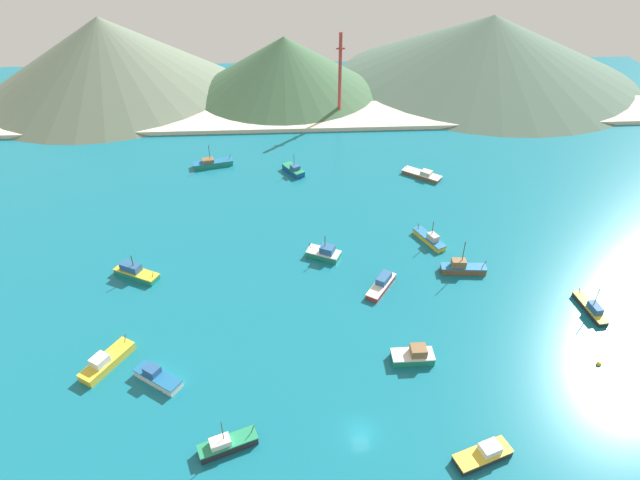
{
  "coord_description": "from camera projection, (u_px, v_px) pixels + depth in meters",
  "views": [
    {
      "loc": [
        -8.34,
        -45.94,
        66.71
      ],
      "look_at": [
        -3.4,
        44.35,
        2.3
      ],
      "focal_mm": 30.29,
      "sensor_mm": 36.0,
      "label": 1
    }
  ],
  "objects": [
    {
      "name": "fishing_boat_13",
      "position": [
        135.0,
        272.0,
        104.51
      ],
      "size": [
        9.43,
        6.61,
        5.05
      ],
      "color": "#198466",
      "rests_on": "ground"
    },
    {
      "name": "fishing_boat_11",
      "position": [
        157.0,
        377.0,
        83.61
      ],
      "size": [
        8.18,
        6.75,
        2.53
      ],
      "color": "silver",
      "rests_on": "ground"
    },
    {
      "name": "fishing_boat_6",
      "position": [
        227.0,
        444.0,
        74.03
      ],
      "size": [
        8.5,
        5.09,
        5.99
      ],
      "color": "#232328",
      "rests_on": "ground"
    },
    {
      "name": "fishing_boat_10",
      "position": [
        294.0,
        170.0,
        138.85
      ],
      "size": [
        5.96,
        7.49,
        5.52
      ],
      "color": "#14478C",
      "rests_on": "ground"
    },
    {
      "name": "fishing_boat_5",
      "position": [
        106.0,
        361.0,
        86.1
      ],
      "size": [
        7.51,
        9.63,
        2.95
      ],
      "color": "gold",
      "rests_on": "ground"
    },
    {
      "name": "fishing_boat_2",
      "position": [
        422.0,
        174.0,
        137.33
      ],
      "size": [
        9.79,
        8.63,
        1.96
      ],
      "color": "brown",
      "rests_on": "ground"
    },
    {
      "name": "beach_strip",
      "position": [
        319.0,
        116.0,
        168.21
      ],
      "size": [
        247.0,
        20.82,
        1.2
      ],
      "primitive_type": "cube",
      "color": "beige",
      "rests_on": "ground"
    },
    {
      "name": "fishing_boat_4",
      "position": [
        324.0,
        253.0,
        109.57
      ],
      "size": [
        7.44,
        5.74,
        5.22
      ],
      "color": "#198466",
      "rests_on": "ground"
    },
    {
      "name": "fishing_boat_12",
      "position": [
        213.0,
        163.0,
        142.12
      ],
      "size": [
        10.61,
        5.26,
        6.0
      ],
      "color": "#198466",
      "rests_on": "ground"
    },
    {
      "name": "hill_west",
      "position": [
        105.0,
        55.0,
        180.76
      ],
      "size": [
        86.62,
        86.62,
        24.75
      ],
      "color": "#60705B",
      "rests_on": "ground"
    },
    {
      "name": "hill_central",
      "position": [
        285.0,
        65.0,
        181.06
      ],
      "size": [
        65.89,
        65.89,
        18.94
      ],
      "color": "#3D6042",
      "rests_on": "ground"
    },
    {
      "name": "fishing_boat_8",
      "position": [
        484.0,
        454.0,
        72.87
      ],
      "size": [
        8.64,
        5.33,
        2.29
      ],
      "color": "#232328",
      "rests_on": "ground"
    },
    {
      "name": "hill_east",
      "position": [
        489.0,
        47.0,
        193.72
      ],
      "size": [
        107.02,
        107.02,
        21.87
      ],
      "color": "#4C6656",
      "rests_on": "ground"
    },
    {
      "name": "fishing_boat_9",
      "position": [
        462.0,
        268.0,
        105.62
      ],
      "size": [
        8.98,
        3.1,
        7.34
      ],
      "color": "brown",
      "rests_on": "ground"
    },
    {
      "name": "fishing_boat_1",
      "position": [
        414.0,
        356.0,
        87.0
      ],
      "size": [
        6.87,
        3.15,
        2.86
      ],
      "color": "#198466",
      "rests_on": "ground"
    },
    {
      "name": "radio_tower",
      "position": [
        340.0,
        76.0,
        161.57
      ],
      "size": [
        2.58,
        2.06,
        25.75
      ],
      "color": "#B7332D",
      "rests_on": "ground"
    },
    {
      "name": "ground",
      "position": [
        342.0,
        295.0,
        100.98
      ],
      "size": [
        260.0,
        280.0,
        0.5
      ],
      "color": "#146B7F"
    },
    {
      "name": "buoy_0",
      "position": [
        599.0,
        364.0,
        86.72
      ],
      "size": [
        0.83,
        0.83,
        0.83
      ],
      "color": "gold",
      "rests_on": "ground"
    },
    {
      "name": "fishing_boat_3",
      "position": [
        591.0,
        308.0,
        96.49
      ],
      "size": [
        2.97,
        8.91,
        5.78
      ],
      "color": "#232328",
      "rests_on": "ground"
    },
    {
      "name": "fishing_boat_0",
      "position": [
        430.0,
        239.0,
        113.95
      ],
      "size": [
        5.85,
        8.9,
        5.44
      ],
      "color": "gold",
      "rests_on": "ground"
    },
    {
      "name": "fishing_boat_7",
      "position": [
        382.0,
        284.0,
        101.82
      ],
      "size": [
        6.76,
        8.44,
        2.36
      ],
      "color": "red",
      "rests_on": "ground"
    }
  ]
}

